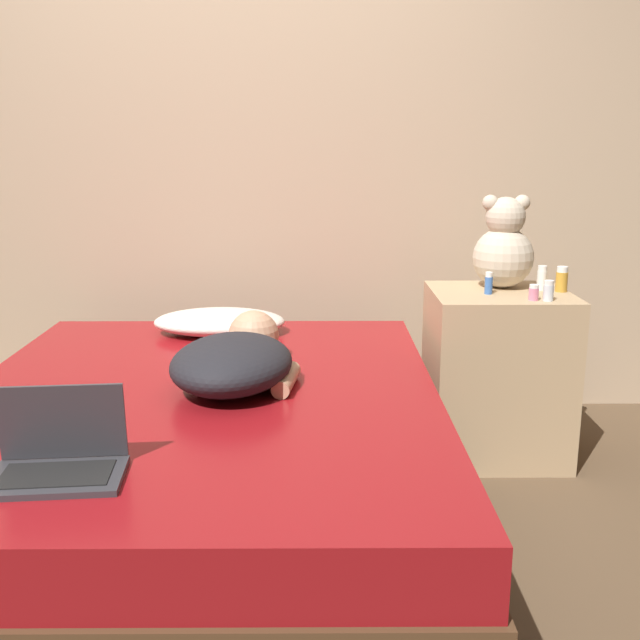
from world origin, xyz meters
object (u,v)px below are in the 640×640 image
Objects in this scene: pillow at (220,322)px; bottle_pink at (534,293)px; person_lying at (237,359)px; bottle_clear at (549,291)px; laptop at (58,456)px; bottle_white at (542,278)px; bottle_amber at (562,279)px; bottle_blue at (489,283)px; teddy_bear at (504,248)px.

bottle_pink reaches higher than pillow.
person_lying is 8.93× the size of bottle_clear.
bottle_white is at bearing 34.76° from laptop.
bottle_pink is 0.23m from bottle_amber.
person_lying is at bearing -78.04° from pillow.
teddy_bear is at bearing 57.87° from bottle_blue.
pillow is at bearing 167.48° from bottle_clear.
bottle_clear reaches higher than person_lying.
pillow is 1.40m from laptop.
bottle_blue is (-0.24, -0.08, -0.01)m from bottle_white.
bottle_blue is (-0.31, -0.05, -0.01)m from bottle_amber.
bottle_blue is at bearing 146.69° from bottle_clear.
laptop is at bearing -143.12° from bottle_pink.
bottle_blue is at bearing -8.14° from pillow.
bottle_white is (0.09, 0.20, 0.02)m from bottle_pink.
bottle_pink is at bearing -133.74° from bottle_amber.
bottle_amber reaches higher than bottle_pink.
person_lying is 1.10m from bottle_blue.
bottle_white is 1.27× the size of bottle_clear.
bottle_pink is (1.47, 1.10, 0.18)m from laptop.
person_lying is 1.40m from bottle_amber.
person_lying reaches higher than pillow.
pillow is 1.65× the size of laptop.
bottle_white is at bearing -20.49° from teddy_bear.
bottle_blue is (1.32, 1.23, 0.20)m from laptop.
bottle_pink is at bearing 169.31° from bottle_clear.
bottle_amber is 0.21m from bottle_clear.
bottle_amber is 1.30× the size of bottle_clear.
bottle_amber is (0.16, 0.17, 0.02)m from bottle_pink.
person_lying is 1.23m from bottle_clear.
bottle_blue is at bearing 36.25° from person_lying.
pillow is 7.01× the size of bottle_clear.
laptop reaches higher than person_lying.
teddy_bear reaches higher than bottle_white.
bottle_clear is at bearing -33.31° from bottle_blue.
person_lying is 7.97× the size of bottle_blue.
bottle_amber is at bearing 58.99° from bottle_clear.
bottle_clear is at bearing -121.01° from bottle_amber.
bottle_amber is (1.27, 0.56, 0.17)m from person_lying.
teddy_bear is (1.41, 1.36, 0.32)m from laptop.
person_lying is 1.27m from teddy_bear.
bottle_pink is at bearing -76.96° from teddy_bear.
bottle_white is (1.56, 1.31, 0.20)m from laptop.
bottle_amber is (1.41, -0.11, 0.20)m from pillow.
bottle_white is (0.15, -0.06, -0.12)m from teddy_bear.
bottle_clear is (1.30, -0.29, 0.19)m from pillow.
teddy_bear is at bearing 159.51° from bottle_white.
bottle_pink is at bearing 31.70° from laptop.
person_lying is 0.80m from laptop.
bottle_amber is at bearing -26.56° from bottle_white.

